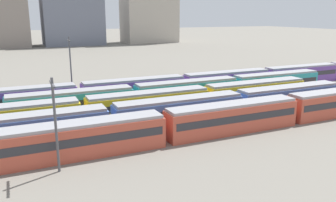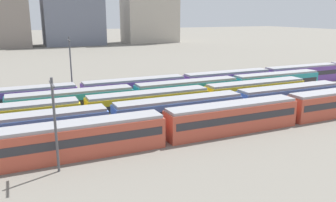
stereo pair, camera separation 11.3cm
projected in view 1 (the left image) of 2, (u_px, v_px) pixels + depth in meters
The scene contains 8 objects.
train_track_0 at pixel (233, 117), 43.35m from camera, with size 93.60×3.06×3.75m.
train_track_1 at pixel (110, 120), 42.22m from camera, with size 74.70×3.06×3.75m.
train_track_2 at pixel (83, 111), 45.89m from camera, with size 74.70×3.06×3.75m.
train_track_3 at pixel (134, 97), 54.02m from camera, with size 74.70×3.06×3.75m.
train_track_4 at pixel (184, 85), 63.16m from camera, with size 112.50×3.06×3.75m.
catenary_pole_0 at pixel (55, 121), 31.48m from camera, with size 0.24×3.20×9.03m.
catenary_pole_1 at pixel (71, 67), 56.84m from camera, with size 0.24×3.20×10.94m.
distant_building_3 at pixel (72, 11), 162.69m from camera, with size 27.25×19.03×31.33m, color slate.
Camera 1 is at (9.71, -34.50, 14.49)m, focal length 36.94 mm.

